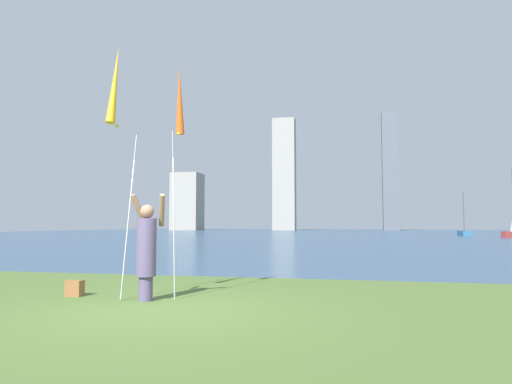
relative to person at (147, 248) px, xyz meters
The scene contains 9 objects.
ground 50.14m from the person, 89.27° to the left, with size 120.00×138.00×0.12m.
person is the anchor object (origin of this frame).
kite_flag_left 2.74m from the person, 135.89° to the right, with size 0.16×1.05×4.37m.
kite_flag_right 2.63m from the person, 40.36° to the left, with size 0.16×0.44×4.21m.
bag 1.72m from the person, behind, with size 0.30×0.19×0.29m.
sailboat_0 52.71m from the person, 72.88° to the left, with size 1.01×2.98×5.05m.
skyline_tower_0 102.06m from the person, 110.42° to the left, with size 6.45×6.06×13.28m.
skyline_tower_1 97.65m from the person, 97.51° to the left, with size 5.02×3.01×25.29m.
skyline_tower_2 96.98m from the person, 83.84° to the left, with size 3.19×3.31×25.34m.
Camera 1 is at (2.97, -6.73, 1.32)m, focal length 32.75 mm.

